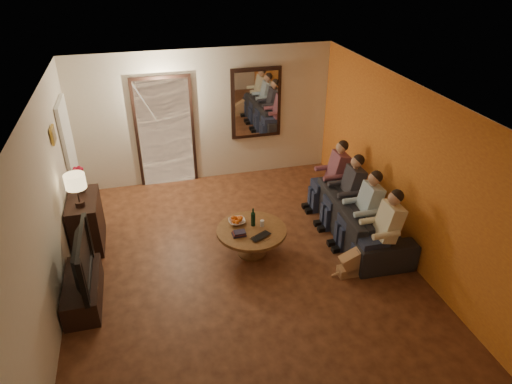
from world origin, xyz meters
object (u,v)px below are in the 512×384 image
object	(u,v)px
wine_bottle	(253,217)
coffee_table	(252,241)
tv	(76,259)
person_a	(383,234)
bowl	(237,222)
dresser	(86,222)
dog	(356,258)
table_lamp	(77,190)
person_b	(364,212)
person_d	(334,178)
tv_stand	(83,290)
laptop	(263,238)
person_c	(348,194)
sofa	(360,216)

from	to	relation	value
wine_bottle	coffee_table	bearing A→B (deg)	-116.57
tv	person_a	distance (m)	4.24
tv	bowl	distance (m)	2.39
dresser	dog	xyz separation A→B (m)	(3.80, -1.79, -0.14)
table_lamp	person_b	size ratio (longest dim) A/B	0.45
dog	person_d	bearing A→B (deg)	77.69
tv_stand	person_b	world-z (taller)	person_b
coffee_table	person_a	bearing A→B (deg)	-24.62
table_lamp	laptop	xyz separation A→B (m)	(2.56, -0.98, -0.64)
person_c	coffee_table	distance (m)	1.84
person_a	person_d	distance (m)	1.80
person_c	person_d	distance (m)	0.60
tv_stand	person_d	bearing A→B (deg)	19.12
sofa	dog	xyz separation A→B (m)	(-0.52, -0.96, -0.06)
table_lamp	wine_bottle	bearing A→B (deg)	-13.49
bowl	laptop	xyz separation A→B (m)	(0.28, -0.50, -0.02)
table_lamp	person_b	distance (m)	4.35
tv	person_d	size ratio (longest dim) A/B	0.98
tv_stand	person_b	bearing A→B (deg)	3.57
wine_bottle	sofa	bearing A→B (deg)	-0.19
laptop	person_b	bearing A→B (deg)	-26.25
person_a	coffee_table	world-z (taller)	person_a
person_c	laptop	distance (m)	1.80
bowl	tv	bearing A→B (deg)	-163.18
wine_bottle	person_c	bearing A→B (deg)	9.76
dog	laptop	world-z (taller)	dog
table_lamp	tv	xyz separation A→B (m)	(0.00, -1.17, -0.39)
person_b	coffee_table	distance (m)	1.81
dresser	bowl	bearing A→B (deg)	-17.12
person_b	person_c	distance (m)	0.60
person_c	wine_bottle	size ratio (longest dim) A/B	3.87
dresser	tv_stand	distance (m)	1.41
table_lamp	sofa	xyz separation A→B (m)	(4.32, -0.61, -0.76)
bowl	person_c	bearing A→B (deg)	5.13
dresser	tv	size ratio (longest dim) A/B	0.80
person_a	wine_bottle	distance (m)	1.93
table_lamp	wine_bottle	size ratio (longest dim) A/B	1.74
person_a	person_d	xyz separation A→B (m)	(0.00, 1.80, 0.00)
person_d	wine_bottle	size ratio (longest dim) A/B	3.87
sofa	laptop	size ratio (longest dim) A/B	6.98
bowl	laptop	world-z (taller)	bowl
person_d	person_a	bearing A→B (deg)	-90.00
person_a	table_lamp	bearing A→B (deg)	160.33
table_lamp	wine_bottle	world-z (taller)	table_lamp
tv	person_a	size ratio (longest dim) A/B	0.98
dog	table_lamp	bearing A→B (deg)	157.99
person_c	dog	world-z (taller)	person_c
tv	person_b	size ratio (longest dim) A/B	0.98
dresser	person_b	distance (m)	4.37
tv	dog	size ratio (longest dim) A/B	2.10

